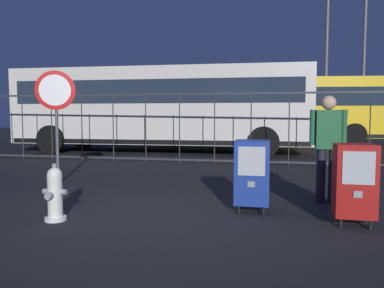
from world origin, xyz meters
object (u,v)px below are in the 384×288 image
object	(u,v)px
newspaper_box_secondary	(355,180)
stop_sign	(56,103)
fire_hydrant	(55,194)
street_light_near_right	(365,44)
street_light_near_left	(327,38)
bus_far	(264,107)
pedestrian	(328,143)
newspaper_box_primary	(252,172)
bus_near	(161,105)

from	to	relation	value
newspaper_box_secondary	stop_sign	bearing A→B (deg)	161.17
fire_hydrant	stop_sign	size ratio (longest dim) A/B	0.33
stop_sign	street_light_near_right	bearing A→B (deg)	55.49
fire_hydrant	street_light_near_left	bearing A→B (deg)	70.03
bus_far	street_light_near_left	world-z (taller)	street_light_near_left
newspaper_box_secondary	pedestrian	distance (m)	1.27
fire_hydrant	stop_sign	bearing A→B (deg)	120.75
newspaper_box_secondary	street_light_near_left	distance (m)	14.02
newspaper_box_secondary	street_light_near_left	world-z (taller)	street_light_near_left
newspaper_box_secondary	street_light_near_right	size ratio (longest dim) A/B	0.13
bus_far	street_light_near_right	size ratio (longest dim) A/B	1.37
fire_hydrant	street_light_near_left	distance (m)	15.42
newspaper_box_primary	stop_sign	distance (m)	4.23
newspaper_box_primary	pedestrian	xyz separation A→B (m)	(1.11, 0.80, 0.38)
newspaper_box_primary	pedestrian	world-z (taller)	pedestrian
fire_hydrant	newspaper_box_primary	bearing A→B (deg)	21.47
bus_near	street_light_near_right	size ratio (longest dim) A/B	1.34
newspaper_box_primary	street_light_near_right	bearing A→B (deg)	72.28
street_light_near_right	newspaper_box_secondary	bearing A→B (deg)	-102.14
bus_far	street_light_near_left	xyz separation A→B (m)	(2.71, 0.21, 3.09)
bus_near	pedestrian	bearing A→B (deg)	-58.30
bus_near	street_light_near_right	bearing A→B (deg)	30.14
bus_near	street_light_near_right	distance (m)	9.75
fire_hydrant	bus_far	distance (m)	13.93
bus_far	street_light_near_right	bearing A→B (deg)	-3.60
newspaper_box_primary	bus_far	distance (m)	12.75
newspaper_box_secondary	newspaper_box_primary	bearing A→B (deg)	162.52
street_light_near_right	newspaper_box_primary	bearing A→B (deg)	-107.72
stop_sign	street_light_near_left	size ratio (longest dim) A/B	0.26
newspaper_box_primary	stop_sign	bearing A→B (deg)	160.73
street_light_near_right	bus_far	bearing A→B (deg)	-175.43
fire_hydrant	stop_sign	xyz separation A→B (m)	(-1.39, 2.33, 1.25)
street_light_near_left	pedestrian	bearing A→B (deg)	-96.84
stop_sign	bus_far	size ratio (longest dim) A/B	0.21
bus_near	street_light_near_right	world-z (taller)	street_light_near_right
newspaper_box_secondary	street_light_near_left	size ratio (longest dim) A/B	0.12
bus_near	street_light_near_right	xyz separation A→B (m)	(7.91, 4.97, 2.80)
stop_sign	street_light_near_left	distance (m)	13.60
bus_far	pedestrian	bearing A→B (deg)	-92.11
newspaper_box_primary	street_light_near_right	world-z (taller)	street_light_near_right
newspaper_box_primary	bus_far	size ratio (longest dim) A/B	0.09
pedestrian	street_light_near_right	world-z (taller)	street_light_near_right
fire_hydrant	bus_far	world-z (taller)	bus_far
stop_sign	street_light_near_left	world-z (taller)	street_light_near_left
newspaper_box_secondary	fire_hydrant	bearing A→B (deg)	-171.31
newspaper_box_primary	bus_far	xyz separation A→B (m)	(-0.15, 12.69, 1.14)
street_light_near_right	bus_near	bearing A→B (deg)	-147.83
bus_far	fire_hydrant	bearing A→B (deg)	-107.84
newspaper_box_secondary	stop_sign	xyz separation A→B (m)	(-5.14, 1.75, 1.03)
newspaper_box_primary	pedestrian	distance (m)	1.42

